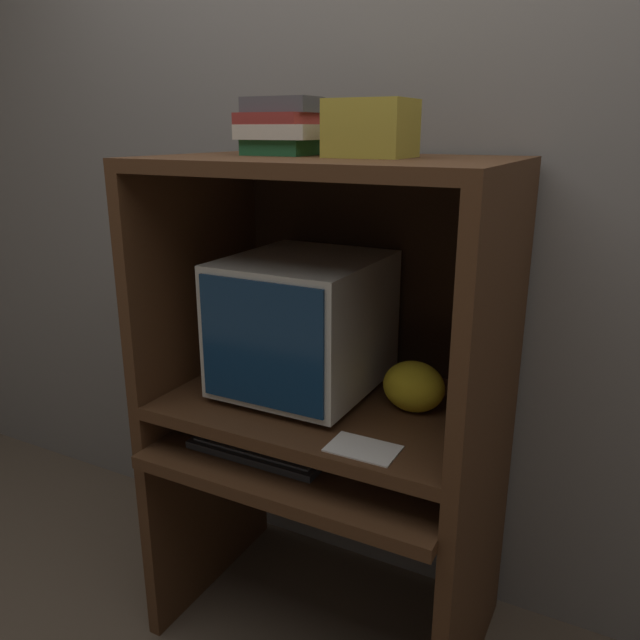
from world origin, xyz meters
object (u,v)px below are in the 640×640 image
(crt_monitor, at_px, (304,323))
(storage_box, at_px, (371,128))
(keyboard, at_px, (260,448))
(mouse, at_px, (351,471))
(book_stack, at_px, (281,127))
(snack_bag, at_px, (414,386))

(crt_monitor, relative_size, storage_box, 2.34)
(keyboard, xyz_separation_m, mouse, (0.27, 0.01, 0.00))
(keyboard, xyz_separation_m, book_stack, (-0.04, 0.20, 0.86))
(crt_monitor, relative_size, mouse, 7.76)
(crt_monitor, xyz_separation_m, snack_bag, (0.33, 0.01, -0.13))
(keyboard, relative_size, mouse, 6.66)
(crt_monitor, height_order, storage_box, storage_box)
(mouse, distance_m, book_stack, 0.93)
(book_stack, bearing_deg, crt_monitor, -8.84)
(mouse, distance_m, storage_box, 0.87)
(snack_bag, xyz_separation_m, book_stack, (-0.41, 0.00, 0.67))
(keyboard, bearing_deg, crt_monitor, 79.30)
(mouse, relative_size, storage_box, 0.30)
(keyboard, height_order, storage_box, storage_box)
(crt_monitor, xyz_separation_m, book_stack, (-0.07, 0.01, 0.54))
(book_stack, relative_size, storage_box, 1.08)
(mouse, distance_m, snack_bag, 0.28)
(keyboard, bearing_deg, book_stack, 100.29)
(crt_monitor, height_order, book_stack, book_stack)
(crt_monitor, distance_m, snack_bag, 0.36)
(keyboard, relative_size, storage_box, 2.01)
(keyboard, height_order, snack_bag, snack_bag)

